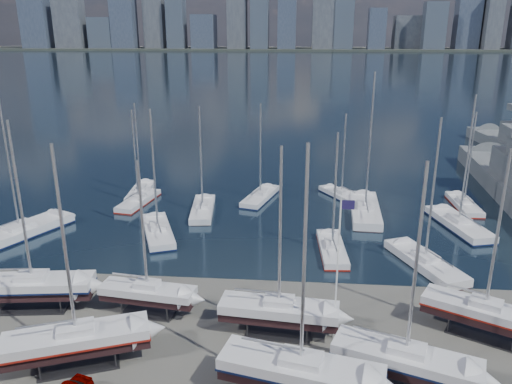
{
  "coord_description": "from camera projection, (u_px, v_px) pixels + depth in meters",
  "views": [
    {
      "loc": [
        0.33,
        -42.01,
        22.47
      ],
      "look_at": [
        -3.92,
        8.0,
        6.14
      ],
      "focal_mm": 35.0,
      "sensor_mm": 36.0,
      "label": 1
    }
  ],
  "objects": [
    {
      "name": "ground",
      "position": [
        288.0,
        345.0,
        37.32
      ],
      "size": [
        1400.0,
        1400.0,
        0.0
      ],
      "primitive_type": "plane",
      "color": "#605E59",
      "rests_on": "ground"
    },
    {
      "name": "water",
      "position": [
        299.0,
        66.0,
        331.09
      ],
      "size": [
        1400.0,
        600.0,
        0.4
      ],
      "primitive_type": "cube",
      "color": "#192C39",
      "rests_on": "ground"
    },
    {
      "name": "far_shore",
      "position": [
        300.0,
        49.0,
        577.05
      ],
      "size": [
        1400.0,
        80.0,
        2.2
      ],
      "primitive_type": "cube",
      "color": "#2D332D",
      "rests_on": "ground"
    },
    {
      "name": "skyline",
      "position": [
        294.0,
        14.0,
        560.01
      ],
      "size": [
        639.14,
        43.8,
        107.69
      ],
      "color": "#475166",
      "rests_on": "far_shore"
    },
    {
      "name": "sailboat_cradle_0",
      "position": [
        33.0,
        286.0,
        41.71
      ],
      "size": [
        10.22,
        4.04,
        16.07
      ],
      "rotation": [
        0.0,
        0.0,
        0.13
      ],
      "color": "#2D2D33",
      "rests_on": "ground"
    },
    {
      "name": "sailboat_cradle_1",
      "position": [
        77.0,
        340.0,
        34.46
      ],
      "size": [
        10.19,
        6.15,
        15.94
      ],
      "rotation": [
        0.0,
        0.0,
        0.37
      ],
      "color": "#2D2D33",
      "rests_on": "ground"
    },
    {
      "name": "sailboat_cradle_2",
      "position": [
        148.0,
        293.0,
        40.95
      ],
      "size": [
        8.14,
        3.25,
        13.16
      ],
      "rotation": [
        0.0,
        0.0,
        -0.13
      ],
      "color": "#2D2D33",
      "rests_on": "ground"
    },
    {
      "name": "sailboat_cradle_3",
      "position": [
        301.0,
        372.0,
        31.18
      ],
      "size": [
        10.78,
        5.24,
        16.74
      ],
      "rotation": [
        0.0,
        0.0,
        -0.23
      ],
      "color": "#2D2D33",
      "rests_on": "ground"
    },
    {
      "name": "sailboat_cradle_4",
      "position": [
        279.0,
        311.0,
        38.14
      ],
      "size": [
        9.3,
        3.46,
        14.92
      ],
      "rotation": [
        0.0,
        0.0,
        -0.1
      ],
      "color": "#2D2D33",
      "rests_on": "ground"
    },
    {
      "name": "sailboat_cradle_5",
      "position": [
        406.0,
        360.0,
        32.37
      ],
      "size": [
        9.84,
        5.79,
        15.42
      ],
      "rotation": [
        0.0,
        0.0,
        -0.35
      ],
      "color": "#2D2D33",
      "rests_on": "ground"
    },
    {
      "name": "sailboat_cradle_6",
      "position": [
        485.0,
        313.0,
        37.86
      ],
      "size": [
        9.23,
        6.62,
        14.84
      ],
      "rotation": [
        0.0,
        0.0,
        -0.5
      ],
      "color": "#2D2D33",
      "rests_on": "ground"
    },
    {
      "name": "sailboat_moored_0",
      "position": [
        20.0,
        234.0,
        56.8
      ],
      "size": [
        8.74,
        12.92,
        18.91
      ],
      "rotation": [
        0.0,
        0.0,
        1.12
      ],
      "color": "black",
      "rests_on": "water"
    },
    {
      "name": "sailboat_moored_1",
      "position": [
        139.0,
        202.0,
        67.58
      ],
      "size": [
        3.98,
        9.23,
        13.36
      ],
      "rotation": [
        0.0,
        0.0,
        1.4
      ],
      "color": "black",
      "rests_on": "water"
    },
    {
      "name": "sailboat_moored_2",
      "position": [
        141.0,
        192.0,
        71.5
      ],
      "size": [
        3.23,
        9.21,
        13.65
      ],
      "rotation": [
        0.0,
        0.0,
        1.65
      ],
      "color": "black",
      "rests_on": "water"
    },
    {
      "name": "sailboat_moored_3",
      "position": [
        158.0,
        233.0,
        57.24
      ],
      "size": [
        6.4,
        10.51,
        15.22
      ],
      "rotation": [
        0.0,
        0.0,
        1.95
      ],
      "color": "black",
      "rests_on": "water"
    },
    {
      "name": "sailboat_moored_4",
      "position": [
        203.0,
        210.0,
        64.29
      ],
      "size": [
        3.68,
        9.76,
        14.38
      ],
      "rotation": [
        0.0,
        0.0,
        1.68
      ],
      "color": "black",
      "rests_on": "water"
    },
    {
      "name": "sailboat_moored_5",
      "position": [
        260.0,
        198.0,
        69.26
      ],
      "size": [
        5.05,
        9.7,
        13.97
      ],
      "rotation": [
        0.0,
        0.0,
        1.3
      ],
      "color": "black",
      "rests_on": "water"
    },
    {
      "name": "sailboat_moored_6",
      "position": [
        332.0,
        250.0,
        52.77
      ],
      "size": [
        3.04,
        9.18,
        13.53
      ],
      "rotation": [
        0.0,
        0.0,
        1.63
      ],
      "color": "black",
      "rests_on": "water"
    },
    {
      "name": "sailboat_moored_7",
      "position": [
        365.0,
        212.0,
        63.72
      ],
      "size": [
        4.25,
        12.56,
        18.67
      ],
      "rotation": [
        0.0,
        0.0,
        1.51
      ],
      "color": "black",
      "rests_on": "water"
    },
    {
      "name": "sailboat_moored_8",
      "position": [
        342.0,
        196.0,
        70.01
      ],
      "size": [
        6.32,
        8.3,
        12.42
      ],
      "rotation": [
        0.0,
        0.0,
        2.12
      ],
      "color": "black",
      "rests_on": "water"
    },
    {
      "name": "sailboat_moored_9",
      "position": [
        425.0,
        264.0,
        49.63
      ],
      "size": [
        6.7,
        10.67,
        15.64
      ],
      "rotation": [
        0.0,
        0.0,
        1.97
      ],
      "color": "black",
      "rests_on": "water"
    },
    {
      "name": "sailboat_moored_10",
      "position": [
        458.0,
        226.0,
        59.3
      ],
      "size": [
        5.72,
        11.46,
        16.5
      ],
      "rotation": [
        0.0,
        0.0,
        1.82
      ],
      "color": "black",
      "rests_on": "water"
    },
    {
      "name": "sailboat_moored_11",
      "position": [
        464.0,
        205.0,
        66.19
      ],
      "size": [
        2.65,
        8.94,
        13.3
      ],
      "rotation": [
        0.0,
        0.0,
        1.59
      ],
      "color": "black",
      "rests_on": "water"
    },
    {
      "name": "flagpole",
      "position": [
        339.0,
        260.0,
        36.2
      ],
      "size": [
        1.01,
        0.12,
        11.42
      ],
      "color": "white",
      "rests_on": "ground"
    }
  ]
}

